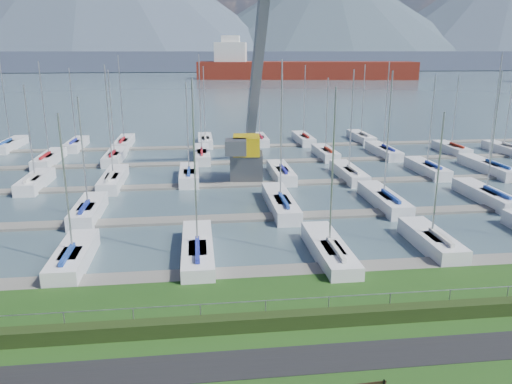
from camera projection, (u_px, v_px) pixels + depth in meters
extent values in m
cube|color=black|center=(299.00, 360.00, 20.55)|extent=(160.00, 2.00, 0.04)
cube|color=#475D68|center=(202.00, 75.00, 271.87)|extent=(800.00, 540.00, 0.20)
cube|color=#202F11|center=(288.00, 320.00, 22.94)|extent=(80.00, 0.70, 0.70)
cylinder|color=gray|center=(287.00, 299.00, 23.09)|extent=(80.00, 0.04, 0.04)
cube|color=#464F67|center=(200.00, 60.00, 336.99)|extent=(900.00, 80.00, 12.00)
cone|color=#3E4D5B|center=(330.00, 13.00, 416.07)|extent=(300.00, 300.00, 85.00)
cube|color=slate|center=(268.00, 272.00, 29.21)|extent=(90.00, 1.60, 0.25)
cube|color=slate|center=(250.00, 218.00, 38.76)|extent=(90.00, 1.60, 0.25)
cube|color=slate|center=(239.00, 185.00, 48.31)|extent=(90.00, 1.60, 0.25)
cube|color=gray|center=(231.00, 163.00, 57.86)|extent=(90.00, 1.60, 0.25)
cube|color=slate|center=(226.00, 147.00, 67.41)|extent=(90.00, 1.60, 0.25)
cube|color=black|center=(384.00, 384.00, 18.07)|extent=(0.05, 0.05, 0.40)
cube|color=black|center=(363.00, 384.00, 17.93)|extent=(1.80, 0.14, 0.08)
cube|color=#505257|center=(246.00, 166.00, 49.98)|extent=(3.51, 3.51, 2.60)
cube|color=#C5A40B|center=(246.00, 145.00, 49.41)|extent=(2.93, 3.65, 1.80)
cube|color=#5A5C62|center=(259.00, 51.00, 51.46)|extent=(1.82, 11.26, 19.89)
cube|color=slate|center=(236.00, 147.00, 47.31)|extent=(2.21, 2.39, 1.40)
cube|color=maroon|center=(306.00, 73.00, 230.62)|extent=(100.66, 32.84, 10.00)
cube|color=silver|center=(231.00, 56.00, 229.66)|extent=(15.96, 15.96, 12.00)
cube|color=silver|center=(231.00, 40.00, 227.75)|extent=(9.12, 9.12, 4.00)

